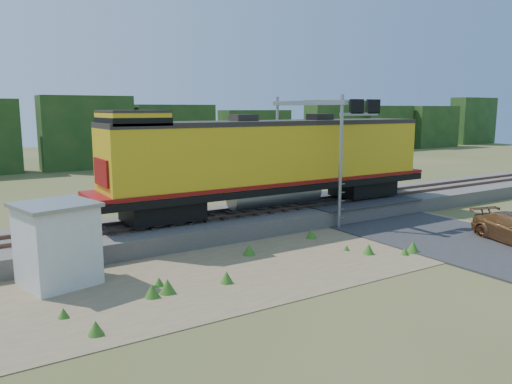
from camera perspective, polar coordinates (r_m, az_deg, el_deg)
ground at (r=21.20m, az=7.35°, el=-7.24°), size 140.00×140.00×0.00m
ballast at (r=25.84m, az=-1.15°, el=-3.19°), size 70.00×5.00×0.80m
rails at (r=25.74m, az=-1.16°, el=-2.15°), size 70.00×1.54×0.16m
dirt_shoulder at (r=20.42m, az=2.08°, el=-7.78°), size 26.00×8.00×0.03m
road at (r=26.53m, az=18.07°, el=-4.02°), size 7.00×66.00×0.86m
tree_line_north at (r=55.22m, az=-18.73°, el=5.90°), size 130.00×3.00×6.50m
weed_clumps at (r=19.33m, az=-0.96°, el=-8.83°), size 15.00×6.20×0.56m
locomotive at (r=26.18m, az=1.73°, el=3.75°), size 19.61×2.99×5.06m
shed at (r=18.68m, az=-21.78°, el=-5.48°), size 2.94×2.94×2.91m
signal_gantry at (r=27.13m, az=7.24°, el=7.36°), size 2.68×6.20×6.77m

